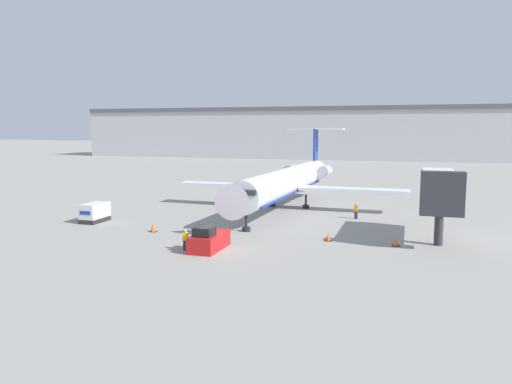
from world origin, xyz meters
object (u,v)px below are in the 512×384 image
at_px(traffic_cone_right, 328,237).
at_px(jet_bridge, 439,189).
at_px(pushback_tug, 209,240).
at_px(worker_near_tug, 185,239).
at_px(airplane_main, 287,182).
at_px(luggage_cart, 95,213).
at_px(traffic_cone_left, 153,227).
at_px(worker_by_wing, 356,211).
at_px(traffic_cone_mid, 396,242).

xyz_separation_m(traffic_cone_right, jet_bridge, (8.75, 2.66, 4.09)).
xyz_separation_m(pushback_tug, worker_near_tug, (-1.65, -0.76, 0.11)).
xyz_separation_m(airplane_main, luggage_cart, (-16.58, -13.80, -2.26)).
distance_m(luggage_cart, traffic_cone_left, 8.38).
xyz_separation_m(luggage_cart, traffic_cone_left, (7.97, -2.55, -0.56)).
distance_m(pushback_tug, traffic_cone_right, 10.23).
height_order(worker_by_wing, traffic_cone_left, worker_by_wing).
relative_size(pushback_tug, traffic_cone_left, 5.22).
bearing_deg(airplane_main, worker_by_wing, -26.74).
xyz_separation_m(airplane_main, worker_near_tug, (-2.76, -21.90, -2.37)).
bearing_deg(worker_by_wing, worker_near_tug, -122.59).
xyz_separation_m(pushback_tug, luggage_cart, (-15.46, 7.34, 0.21)).
bearing_deg(airplane_main, jet_bridge, -38.37).
bearing_deg(worker_near_tug, traffic_cone_right, 32.71).
xyz_separation_m(luggage_cart, traffic_cone_right, (23.93, -1.60, -0.61)).
xyz_separation_m(traffic_cone_left, traffic_cone_mid, (21.42, 0.79, -0.05)).
bearing_deg(jet_bridge, worker_near_tug, -154.12).
distance_m(worker_near_tug, traffic_cone_left, 8.07).
bearing_deg(worker_by_wing, luggage_cart, -159.21).
distance_m(airplane_main, worker_near_tug, 22.20).
bearing_deg(jet_bridge, luggage_cart, -178.15).
relative_size(worker_near_tug, traffic_cone_mid, 2.22).
xyz_separation_m(traffic_cone_left, jet_bridge, (24.71, 3.60, 4.04)).
xyz_separation_m(airplane_main, jet_bridge, (16.10, -12.74, 1.22)).
distance_m(pushback_tug, worker_by_wing, 19.41).
distance_m(worker_by_wing, jet_bridge, 11.92).
height_order(airplane_main, worker_by_wing, airplane_main).
distance_m(airplane_main, traffic_cone_mid, 20.36).
relative_size(airplane_main, worker_by_wing, 20.10).
xyz_separation_m(worker_near_tug, traffic_cone_mid, (15.57, 6.34, -0.50)).
bearing_deg(jet_bridge, pushback_tug, -154.00).
height_order(worker_near_tug, jet_bridge, jet_bridge).
height_order(worker_near_tug, traffic_cone_mid, worker_near_tug).
bearing_deg(airplane_main, traffic_cone_right, -64.49).
bearing_deg(luggage_cart, worker_by_wing, 20.79).
distance_m(worker_near_tug, jet_bridge, 21.27).
bearing_deg(luggage_cart, traffic_cone_mid, -3.42).
bearing_deg(worker_near_tug, jet_bridge, 25.88).
relative_size(luggage_cart, jet_bridge, 0.33).
height_order(luggage_cart, worker_by_wing, luggage_cart).
relative_size(traffic_cone_left, traffic_cone_right, 1.15).
bearing_deg(jet_bridge, traffic_cone_mid, -139.43).
height_order(traffic_cone_right, jet_bridge, jet_bridge).
distance_m(traffic_cone_mid, jet_bridge, 5.95).
relative_size(traffic_cone_left, jet_bridge, 0.09).
bearing_deg(traffic_cone_mid, traffic_cone_right, 178.36).
height_order(traffic_cone_left, traffic_cone_right, traffic_cone_left).
distance_m(traffic_cone_right, traffic_cone_mid, 5.47).
relative_size(worker_near_tug, worker_by_wing, 0.98).
distance_m(pushback_tug, traffic_cone_mid, 15.01).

